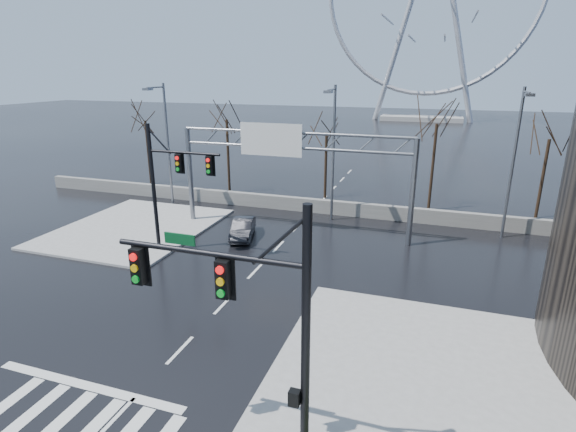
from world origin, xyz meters
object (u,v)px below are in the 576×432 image
at_px(signal_mast_far, 168,178).
at_px(car, 243,228).
at_px(signal_mast_near, 256,314).
at_px(sign_gantry, 287,160).

distance_m(signal_mast_far, car, 6.46).
height_order(signal_mast_near, sign_gantry, signal_mast_near).
relative_size(sign_gantry, car, 4.20).
height_order(signal_mast_near, car, signal_mast_near).
relative_size(signal_mast_far, sign_gantry, 0.49).
distance_m(signal_mast_far, sign_gantry, 8.14).
height_order(sign_gantry, car, sign_gantry).
height_order(signal_mast_far, car, signal_mast_far).
xyz_separation_m(signal_mast_far, car, (2.96, 3.91, -4.19)).
height_order(signal_mast_far, sign_gantry, signal_mast_far).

